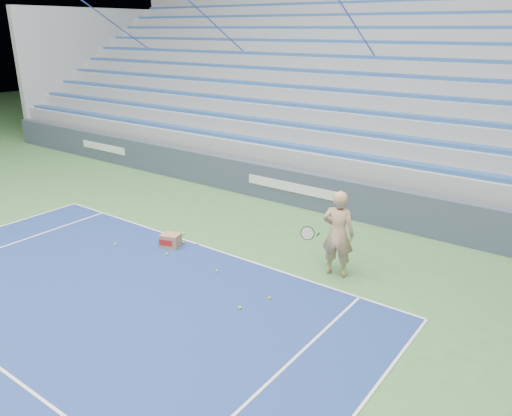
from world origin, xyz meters
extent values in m
cube|color=white|center=(0.00, 11.88, 0.01)|extent=(10.97, 0.05, 0.00)
cube|color=#384356|center=(0.00, 15.88, 0.55)|extent=(30.00, 0.30, 1.10)
cube|color=white|center=(-9.00, 15.72, 0.60)|extent=(2.60, 0.02, 0.28)
cube|color=white|center=(0.00, 15.72, 0.60)|extent=(3.20, 0.02, 0.28)
cube|color=#95989D|center=(0.00, 20.43, 0.55)|extent=(30.00, 8.50, 1.10)
cube|color=#95989D|center=(0.00, 20.43, 1.35)|extent=(30.00, 8.50, 0.50)
cube|color=#2A5599|center=(0.00, 16.56, 1.66)|extent=(29.60, 0.42, 0.11)
cube|color=#95989D|center=(0.00, 20.86, 1.85)|extent=(30.00, 7.65, 0.50)
cube|color=#2A5599|center=(0.00, 17.41, 2.16)|extent=(29.60, 0.42, 0.11)
cube|color=#95989D|center=(0.00, 21.28, 2.35)|extent=(30.00, 6.80, 0.50)
cube|color=#2A5599|center=(0.00, 18.26, 2.66)|extent=(29.60, 0.42, 0.11)
cube|color=#95989D|center=(0.00, 21.71, 2.85)|extent=(30.00, 5.95, 0.50)
cube|color=#2A5599|center=(0.00, 19.11, 3.16)|extent=(29.60, 0.42, 0.11)
cube|color=#95989D|center=(0.00, 22.13, 3.35)|extent=(30.00, 5.10, 0.50)
cube|color=#2A5599|center=(0.00, 19.96, 3.66)|extent=(29.60, 0.42, 0.11)
cube|color=#95989D|center=(0.00, 22.56, 3.85)|extent=(30.00, 4.25, 0.50)
cube|color=#2A5599|center=(0.00, 20.81, 4.15)|extent=(29.60, 0.42, 0.11)
cube|color=#95989D|center=(0.00, 22.98, 4.35)|extent=(30.00, 3.40, 0.50)
cube|color=#2A5599|center=(0.00, 21.66, 4.65)|extent=(29.60, 0.42, 0.11)
cube|color=#95989D|center=(0.00, 23.41, 4.85)|extent=(30.00, 2.55, 0.50)
cube|color=#2A5599|center=(0.00, 22.51, 5.15)|extent=(29.60, 0.42, 0.11)
cube|color=#95989D|center=(0.00, 23.84, 5.35)|extent=(30.00, 1.70, 0.50)
cube|color=#2A5599|center=(0.00, 23.36, 5.65)|extent=(29.60, 0.42, 0.11)
cube|color=#95989D|center=(0.00, 24.26, 5.85)|extent=(30.00, 0.85, 0.50)
cube|color=#2A5599|center=(0.00, 24.21, 6.15)|extent=(29.60, 0.42, 0.11)
cube|color=#95989D|center=(-15.15, 20.43, 3.05)|extent=(0.30, 8.80, 6.10)
cube|color=#95989D|center=(0.00, 24.98, 3.65)|extent=(31.00, 0.40, 7.30)
cylinder|color=#334FB2|center=(-12.00, 20.43, 4.60)|extent=(0.05, 8.53, 5.04)
cylinder|color=#334FB2|center=(-6.00, 20.43, 4.60)|extent=(0.05, 8.53, 5.04)
cylinder|color=#334FB2|center=(0.00, 20.43, 4.60)|extent=(0.05, 8.53, 5.04)
imported|color=tan|center=(3.23, 12.53, 0.97)|extent=(0.77, 0.57, 1.94)
cylinder|color=black|center=(2.88, 12.28, 0.95)|extent=(0.12, 0.27, 0.08)
cylinder|color=beige|center=(2.78, 12.00, 1.05)|extent=(0.29, 0.16, 0.28)
torus|color=black|center=(2.78, 12.00, 1.05)|extent=(0.31, 0.18, 0.30)
cube|color=#9A744A|center=(-0.76, 11.39, 0.17)|extent=(0.54, 0.47, 0.34)
cube|color=#B21E19|center=(-0.76, 11.21, 0.17)|extent=(0.35, 0.13, 0.15)
sphere|color=#AFCF2A|center=(1.06, 11.02, 0.03)|extent=(0.07, 0.07, 0.07)
sphere|color=#AFCF2A|center=(2.44, 10.10, 0.03)|extent=(0.07, 0.07, 0.07)
sphere|color=#AFCF2A|center=(-1.04, 12.12, 0.03)|extent=(0.07, 0.07, 0.07)
sphere|color=#AFCF2A|center=(-0.66, 11.71, 0.03)|extent=(0.07, 0.07, 0.07)
sphere|color=#AFCF2A|center=(2.69, 10.75, 0.03)|extent=(0.07, 0.07, 0.07)
sphere|color=#AFCF2A|center=(-1.95, 10.61, 0.03)|extent=(0.07, 0.07, 0.07)
sphere|color=#AFCF2A|center=(-0.32, 11.87, 0.03)|extent=(0.07, 0.07, 0.07)
sphere|color=#AFCF2A|center=(-0.49, 10.98, 0.03)|extent=(0.07, 0.07, 0.07)
camera|label=1|loc=(7.70, 3.51, 5.15)|focal=35.00mm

